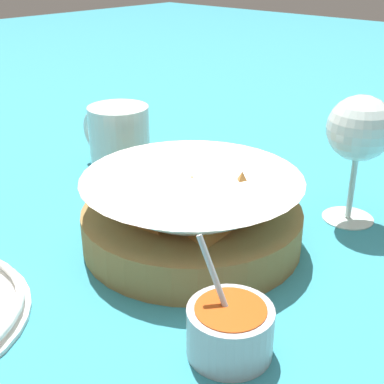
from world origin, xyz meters
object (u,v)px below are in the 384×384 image
wine_glass (359,132)px  beer_mug (119,143)px  food_basket (192,214)px  sauce_cup (230,328)px

wine_glass → beer_mug: size_ratio=1.23×
food_basket → wine_glass: wine_glass is taller
sauce_cup → wine_glass: wine_glass is taller
wine_glass → beer_mug: 0.34m
wine_glass → beer_mug: bearing=16.2°
food_basket → beer_mug: size_ratio=1.93×
food_basket → sauce_cup: (-0.14, 0.11, -0.01)m
food_basket → wine_glass: bearing=-120.3°
sauce_cup → beer_mug: bearing=-27.9°
sauce_cup → wine_glass: bearing=-81.5°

